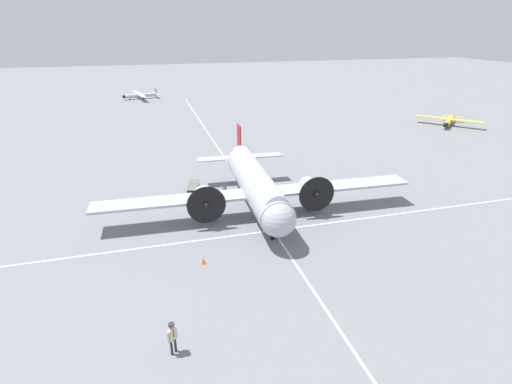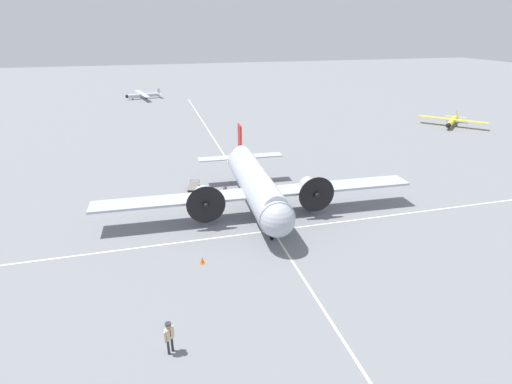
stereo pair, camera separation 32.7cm
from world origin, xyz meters
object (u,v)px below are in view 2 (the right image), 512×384
at_px(light_aircraft_taxiing, 143,95).
at_px(traffic_cone, 202,260).
at_px(suitcase_upright_spare, 224,190).
at_px(light_aircraft_distant, 452,121).
at_px(crew_foreground, 169,334).
at_px(baggage_cart, 193,186).
at_px(airliner_main, 257,185).
at_px(suitcase_near_door, 226,189).

distance_m(light_aircraft_taxiing, traffic_cone, 70.95).
bearing_deg(suitcase_upright_spare, traffic_cone, 162.47).
bearing_deg(light_aircraft_distant, crew_foreground, -3.54).
height_order(light_aircraft_distant, traffic_cone, light_aircraft_distant).
xyz_separation_m(baggage_cart, light_aircraft_distant, (16.37, -44.24, 0.56)).
bearing_deg(airliner_main, crew_foreground, -27.89).
bearing_deg(airliner_main, light_aircraft_taxiing, -169.41).
relative_size(suitcase_upright_spare, light_aircraft_distant, 0.05).
height_order(crew_foreground, baggage_cart, crew_foreground).
xyz_separation_m(baggage_cart, light_aircraft_taxiing, (56.88, 4.70, 0.56)).
height_order(suitcase_upright_spare, traffic_cone, traffic_cone).
relative_size(light_aircraft_distant, traffic_cone, 17.75).
distance_m(airliner_main, light_aircraft_distant, 45.88).
xyz_separation_m(airliner_main, traffic_cone, (-6.93, 5.84, -2.38)).
distance_m(suitcase_near_door, traffic_cone, 13.05).
relative_size(suitcase_near_door, light_aircraft_distant, 0.06).
bearing_deg(suitcase_upright_spare, crew_foreground, 161.93).
relative_size(suitcase_upright_spare, baggage_cart, 0.19).
distance_m(crew_foreground, light_aircraft_taxiing, 78.68).
bearing_deg(traffic_cone, baggage_cart, -4.18).
bearing_deg(traffic_cone, light_aircraft_distant, -56.17).
bearing_deg(crew_foreground, airliner_main, -159.36).
xyz_separation_m(light_aircraft_distant, light_aircraft_taxiing, (40.51, 48.94, 0.01)).
distance_m(crew_foreground, baggage_cart, 22.12).
xyz_separation_m(crew_foreground, light_aircraft_taxiing, (78.67, 1.00, -0.33)).
relative_size(suitcase_near_door, light_aircraft_taxiing, 0.05).
bearing_deg(crew_foreground, light_aircraft_distant, 179.18).
xyz_separation_m(suitcase_near_door, light_aircraft_distant, (17.94, -41.18, 0.62)).
xyz_separation_m(suitcase_upright_spare, traffic_cone, (-12.34, 3.90, 0.01)).
bearing_deg(traffic_cone, suitcase_near_door, -18.25).
height_order(crew_foreground, light_aircraft_distant, light_aircraft_distant).
xyz_separation_m(suitcase_upright_spare, baggage_cart, (1.63, 2.88, 0.06)).
bearing_deg(crew_foreground, baggage_cart, -138.98).
relative_size(crew_foreground, suitcase_upright_spare, 4.00).
bearing_deg(airliner_main, light_aircraft_distant, 122.82).
height_order(suitcase_upright_spare, light_aircraft_distant, light_aircraft_distant).
bearing_deg(traffic_cone, suitcase_upright_spare, -17.53).
bearing_deg(light_aircraft_taxiing, suitcase_near_door, 84.97).
distance_m(crew_foreground, light_aircraft_distant, 61.28).
relative_size(light_aircraft_distant, light_aircraft_taxiing, 0.80).
bearing_deg(light_aircraft_distant, light_aircraft_taxiing, -81.68).
height_order(suitcase_upright_spare, light_aircraft_taxiing, light_aircraft_taxiing).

